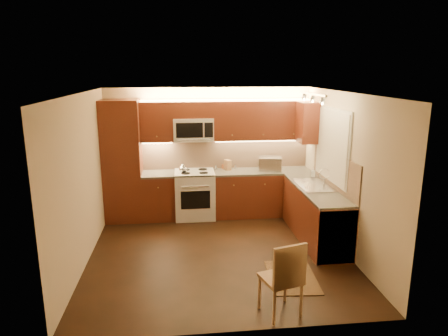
{
  "coord_description": "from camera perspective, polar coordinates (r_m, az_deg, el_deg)",
  "views": [
    {
      "loc": [
        -0.56,
        -5.89,
        2.83
      ],
      "look_at": [
        0.15,
        0.55,
        1.25
      ],
      "focal_mm": 32.41,
      "sensor_mm": 36.0,
      "label": 1
    }
  ],
  "objects": [
    {
      "name": "wall_right",
      "position": [
        6.62,
        16.68,
        -0.7
      ],
      "size": [
        0.01,
        4.0,
        2.5
      ],
      "primitive_type": "cube",
      "color": "#C2AD8E",
      "rests_on": "ground"
    },
    {
      "name": "floor",
      "position": [
        6.56,
        -0.79,
        -11.86
      ],
      "size": [
        4.0,
        4.0,
        0.01
      ],
      "primitive_type": "cube",
      "color": "black",
      "rests_on": "ground"
    },
    {
      "name": "wall_left",
      "position": [
        6.27,
        -19.36,
        -1.7
      ],
      "size": [
        0.01,
        4.0,
        2.5
      ],
      "primitive_type": "cube",
      "color": "#C2AD8E",
      "rests_on": "ground"
    },
    {
      "name": "backsplash_right",
      "position": [
        6.98,
        15.32,
        -0.3
      ],
      "size": [
        0.02,
        2.0,
        0.6
      ],
      "primitive_type": "cube",
      "color": "tan",
      "rests_on": "wall_right"
    },
    {
      "name": "spice_jar_b",
      "position": [
        8.11,
        0.89,
        0.31
      ],
      "size": [
        0.05,
        0.05,
        0.1
      ],
      "primitive_type": "cylinder",
      "rotation": [
        0.0,
        0.0,
        0.07
      ],
      "color": "brown",
      "rests_on": "counter_back_right"
    },
    {
      "name": "sink",
      "position": [
        7.08,
        12.58,
        -1.84
      ],
      "size": [
        0.52,
        0.86,
        0.15
      ],
      "primitive_type": null,
      "color": "silver",
      "rests_on": "counter_right"
    },
    {
      "name": "window_blinds",
      "position": [
        7.03,
        14.9,
        3.16
      ],
      "size": [
        0.02,
        1.36,
        1.16
      ],
      "primitive_type": "cube",
      "color": "silver",
      "rests_on": "wall_right"
    },
    {
      "name": "base_cab_back_right",
      "position": [
        8.12,
        5.37,
        -3.55
      ],
      "size": [
        1.92,
        0.6,
        0.86
      ],
      "primitive_type": "cube",
      "color": "#4D1F10",
      "rests_on": "floor"
    },
    {
      "name": "kettle",
      "position": [
        7.71,
        -5.79,
        0.01
      ],
      "size": [
        0.19,
        0.19,
        0.19
      ],
      "primitive_type": null,
      "rotation": [
        0.0,
        0.0,
        0.17
      ],
      "color": "silver",
      "rests_on": "stove"
    },
    {
      "name": "spice_jar_d",
      "position": [
        8.08,
        -0.17,
        0.21
      ],
      "size": [
        0.05,
        0.05,
        0.09
      ],
      "primitive_type": "cylinder",
      "rotation": [
        0.0,
        0.0,
        -0.16
      ],
      "color": "#A45931",
      "rests_on": "counter_back_right"
    },
    {
      "name": "microwave",
      "position": [
        7.79,
        -4.34,
        5.47
      ],
      "size": [
        0.76,
        0.38,
        0.44
      ],
      "primitive_type": null,
      "color": "silver",
      "rests_on": "wall_back"
    },
    {
      "name": "track_light_bar",
      "position": [
        6.65,
        12.43,
        10.2
      ],
      "size": [
        0.04,
        1.2,
        0.03
      ],
      "primitive_type": "cube",
      "color": "silver",
      "rests_on": "ceiling"
    },
    {
      "name": "pantry",
      "position": [
        7.85,
        -14.12,
        0.92
      ],
      "size": [
        0.7,
        0.6,
        2.3
      ],
      "primitive_type": "cube",
      "color": "#4D1F10",
      "rests_on": "floor"
    },
    {
      "name": "upper_cab_back_right",
      "position": [
        7.94,
        5.42,
        6.73
      ],
      "size": [
        1.92,
        0.35,
        0.75
      ],
      "primitive_type": "cube",
      "color": "#4D1F10",
      "rests_on": "wall_back"
    },
    {
      "name": "window_frame",
      "position": [
        7.04,
        15.05,
        3.16
      ],
      "size": [
        0.03,
        1.44,
        1.24
      ],
      "primitive_type": "cube",
      "color": "silver",
      "rests_on": "wall_right"
    },
    {
      "name": "base_cab_back_left",
      "position": [
        7.97,
        -9.11,
        -4.0
      ],
      "size": [
        0.62,
        0.6,
        0.86
      ],
      "primitive_type": "cube",
      "color": "#4D1F10",
      "rests_on": "floor"
    },
    {
      "name": "spice_jar_c",
      "position": [
        8.0,
        -1.1,
        0.08
      ],
      "size": [
        0.06,
        0.06,
        0.09
      ],
      "primitive_type": "cylinder",
      "rotation": [
        0.0,
        0.0,
        -0.32
      ],
      "color": "silver",
      "rests_on": "counter_back_right"
    },
    {
      "name": "base_cab_right",
      "position": [
        7.1,
        12.74,
        -6.4
      ],
      "size": [
        0.6,
        2.0,
        0.86
      ],
      "primitive_type": "cube",
      "color": "#4D1F10",
      "rests_on": "floor"
    },
    {
      "name": "upper_cab_back_left",
      "position": [
        7.79,
        -9.47,
        6.47
      ],
      "size": [
        0.62,
        0.35,
        0.75
      ],
      "primitive_type": "cube",
      "color": "#4D1F10",
      "rests_on": "wall_back"
    },
    {
      "name": "faucet",
      "position": [
        7.12,
        13.99,
        -1.2
      ],
      "size": [
        0.2,
        0.04,
        0.3
      ],
      "primitive_type": null,
      "color": "silver",
      "rests_on": "counter_right"
    },
    {
      "name": "rug",
      "position": [
        5.93,
        9.55,
        -14.93
      ],
      "size": [
        0.71,
        1.01,
        0.01
      ],
      "primitive_type": "cube",
      "rotation": [
        0.0,
        0.0,
        -0.07
      ],
      "color": "black",
      "rests_on": "floor"
    },
    {
      "name": "counter_right",
      "position": [
        6.96,
        12.94,
        -2.92
      ],
      "size": [
        0.6,
        2.0,
        0.04
      ],
      "primitive_type": "cube",
      "color": "#3C3A36",
      "rests_on": "base_cab_right"
    },
    {
      "name": "spice_jar_a",
      "position": [
        8.07,
        1.55,
        0.17
      ],
      "size": [
        0.05,
        0.05,
        0.08
      ],
      "primitive_type": "cylinder",
      "rotation": [
        0.0,
        0.0,
        0.21
      ],
      "color": "silver",
      "rests_on": "counter_back_right"
    },
    {
      "name": "counter_back_right",
      "position": [
        8.0,
        5.44,
        -0.47
      ],
      "size": [
        1.92,
        0.6,
        0.04
      ],
      "primitive_type": "cube",
      "color": "#3C3A36",
      "rests_on": "base_cab_back_right"
    },
    {
      "name": "counter_back_left",
      "position": [
        7.85,
        -9.23,
        -0.86
      ],
      "size": [
        0.62,
        0.6,
        0.04
      ],
      "primitive_type": "cube",
      "color": "#3C3A36",
      "rests_on": "base_cab_back_left"
    },
    {
      "name": "backsplash_back",
      "position": [
        8.1,
        0.29,
        2.09
      ],
      "size": [
        3.3,
        0.02,
        0.6
      ],
      "primitive_type": "cube",
      "color": "tan",
      "rests_on": "wall_back"
    },
    {
      "name": "wall_front",
      "position": [
        4.24,
        1.79,
        -8.2
      ],
      "size": [
        4.0,
        0.01,
        2.5
      ],
      "primitive_type": "cube",
      "color": "#C2AD8E",
      "rests_on": "ground"
    },
    {
      "name": "stove",
      "position": [
        7.93,
        -4.14,
        -3.72
      ],
      "size": [
        0.76,
        0.65,
        0.92
      ],
      "primitive_type": null,
      "color": "silver",
      "rests_on": "floor"
    },
    {
      "name": "dishwasher",
      "position": [
        6.49,
        14.74,
        -8.47
      ],
      "size": [
        0.58,
        0.6,
        0.84
      ],
      "primitive_type": "cube",
      "color": "silver",
      "rests_on": "floor"
    },
    {
      "name": "dining_chair",
      "position": [
        4.94,
        8.0,
        -14.95
      ],
      "size": [
        0.52,
        0.52,
        0.94
      ],
      "primitive_type": null,
      "rotation": [
        0.0,
        0.0,
        0.28
      ],
      "color": "olive",
      "rests_on": "floor"
    },
    {
      "name": "knife_block",
      "position": [
        7.98,
        0.52,
        0.44
      ],
      "size": [
        0.14,
        0.17,
        0.2
      ],
      "primitive_type": "cube",
      "rotation": [
        0.0,
        0.0,
        0.44
      ],
      "color": "olive",
      "rests_on": "counter_back_right"
    },
    {
      "name": "toaster_oven",
      "position": [
        8.0,
        6.52,
        0.61
      ],
      "size": [
        0.49,
        0.41,
        0.26
      ],
      "primitive_type": "cube",
      "rotation": [
        0.0,
        0.0,
        -0.2
      ],
      "color": "silver",
      "rests_on": "counter_back_right"
    },
    {
      "name": "ceiling",
      "position": [
        5.93,
        -0.87,
        10.51
      ],
      "size": [
        4.0,
        4.0,
        0.01
      ],
      "primitive_type": "cube",
      "color": "beige",
      "rests_on": "ground"
    },
    {
      "name": "upper_cab_bridge",
      "position": [
        7.76,
        -4.39,
        8.22
      ],
      "size": [
        0.76,
        0.35,
        0.31
      ],
      "primitive_type": "cube",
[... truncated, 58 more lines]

